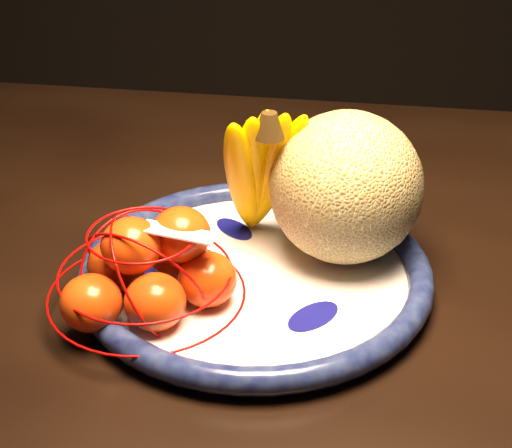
# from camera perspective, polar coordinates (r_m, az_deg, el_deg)

# --- Properties ---
(dining_table) EXTENTS (1.59, 1.04, 0.76)m
(dining_table) POSITION_cam_1_polar(r_m,az_deg,el_deg) (1.00, -7.02, -4.54)
(dining_table) COLOR black
(dining_table) RESTS_ON ground
(fruit_bowl) EXTENTS (0.38, 0.38, 0.03)m
(fruit_bowl) POSITION_cam_1_polar(r_m,az_deg,el_deg) (0.84, -0.05, -3.57)
(fruit_bowl) COLOR white
(fruit_bowl) RESTS_ON dining_table
(cantaloupe) EXTENTS (0.17, 0.17, 0.17)m
(cantaloupe) POSITION_cam_1_polar(r_m,az_deg,el_deg) (0.84, 6.56, 2.67)
(cantaloupe) COLOR olive
(cantaloupe) RESTS_ON fruit_bowl
(banana_bunch) EXTENTS (0.12, 0.12, 0.18)m
(banana_bunch) POSITION_cam_1_polar(r_m,az_deg,el_deg) (0.86, 0.26, 4.13)
(banana_bunch) COLOR #E5AF00
(banana_bunch) RESTS_ON fruit_bowl
(mandarin_bag) EXTENTS (0.25, 0.25, 0.13)m
(mandarin_bag) POSITION_cam_1_polar(r_m,az_deg,el_deg) (0.79, -7.66, -3.36)
(mandarin_bag) COLOR #E94713
(mandarin_bag) RESTS_ON fruit_bowl
(price_tag) EXTENTS (0.07, 0.04, 0.01)m
(price_tag) POSITION_cam_1_polar(r_m,az_deg,el_deg) (0.75, -5.66, -0.61)
(price_tag) COLOR white
(price_tag) RESTS_ON mandarin_bag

